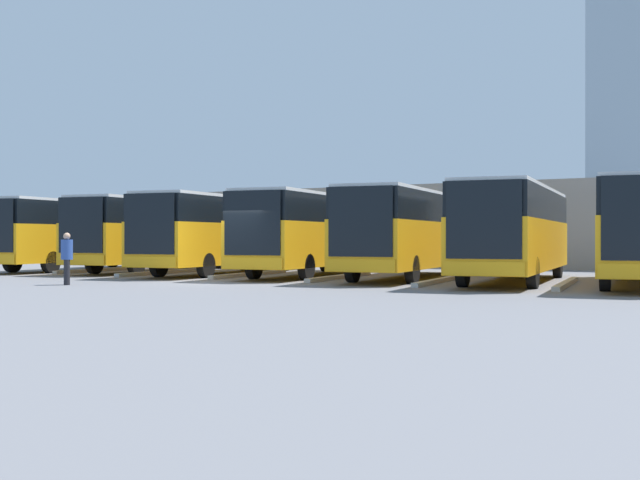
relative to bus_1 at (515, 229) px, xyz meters
The scene contains 16 objects.
ground_plane 10.31m from the bus_1, 33.10° to the left, with size 600.00×600.00×0.00m, color slate.
curb_divider_0 3.13m from the bus_1, 145.39° to the left, with size 0.24×6.43×0.15m, color #B2B2AD.
bus_1 is the anchor object (origin of this frame).
curb_divider_1 3.27m from the bus_1, 39.27° to the left, with size 0.24×6.43×0.15m, color #B2B2AD.
bus_2 4.29m from the bus_1, ahead, with size 4.13×11.98×3.31m.
curb_divider_2 6.72m from the bus_1, 10.39° to the left, with size 0.24×6.43×0.15m, color #B2B2AD.
bus_3 8.52m from the bus_1, ahead, with size 4.13×11.98×3.31m.
curb_divider_3 10.82m from the bus_1, ahead, with size 0.24×6.43×0.15m, color #B2B2AD.
bus_4 12.74m from the bus_1, ahead, with size 4.13×11.98×3.31m.
curb_divider_4 15.06m from the bus_1, ahead, with size 0.24×6.43×0.15m, color #B2B2AD.
bus_5 17.01m from the bus_1, ahead, with size 4.13×11.98×3.31m.
curb_divider_5 19.23m from the bus_1, ahead, with size 0.24×6.43×0.15m, color #B2B2AD.
bus_6 21.24m from the bus_1, ahead, with size 4.13×11.98×3.31m.
pedestrian 15.33m from the bus_1, 37.23° to the left, with size 0.54×0.54×1.72m.
station_building 18.43m from the bus_1, 62.54° to the right, with size 31.75×12.91×4.40m.
office_tower 192.34m from the bus_1, 81.86° to the right, with size 19.57×19.57×68.48m.
Camera 1 is at (-16.95, 22.13, 1.54)m, focal length 45.00 mm.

